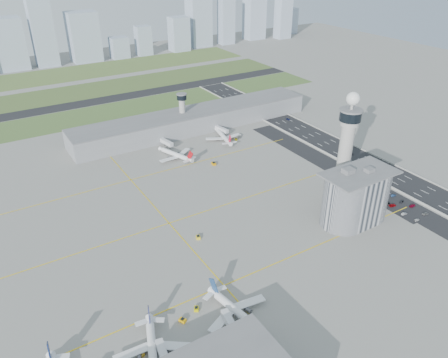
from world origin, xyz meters
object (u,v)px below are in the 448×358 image
tug_0 (140,353)px  car_lot_11 (379,187)px  tug_4 (214,163)px  car_hw_4 (240,104)px  car_lot_4 (377,196)px  airplane_far_a (175,152)px  car_lot_5 (365,191)px  tug_1 (183,320)px  tug_2 (196,308)px  tug_5 (236,139)px  car_lot_10 (388,193)px  jet_bridge_far_1 (216,129)px  jet_bridge_far_0 (162,141)px  airplane_far_b (223,134)px  car_hw_2 (288,119)px  airplane_near_b (152,347)px  car_lot_6 (425,214)px  car_lot_1 (404,214)px  car_lot_2 (393,205)px  jet_bridge_near_2 (237,338)px  car_lot_9 (393,195)px  car_hw_1 (351,153)px  control_tower (347,139)px  secondary_tower (182,109)px  admin_building (356,197)px  tug_3 (198,237)px  car_lot_8 (402,201)px  car_lot_0 (417,220)px  airplane_near_c (238,309)px  car_lot_3 (386,203)px

tug_0 → car_lot_11: bearing=-175.6°
tug_4 → car_hw_4: (88.11, 98.30, -0.46)m
tug_0 → car_lot_4: bearing=-177.1°
airplane_far_a → car_lot_5: airplane_far_a is taller
tug_1 → tug_2: size_ratio=1.07×
tug_1 → tug_5: 192.77m
tug_5 → car_lot_10: bearing=-45.9°
jet_bridge_far_1 → tug_2: jet_bridge_far_1 is taller
jet_bridge_far_0 → car_lot_10: bearing=21.9°
airplane_far_b → car_hw_2: size_ratio=8.93×
airplane_near_b → tug_5: airplane_near_b is taller
airplane_far_b → car_lot_6: size_ratio=8.50×
car_lot_1 → car_lot_2: bearing=-7.2°
jet_bridge_near_2 → tug_4: 158.67m
airplane_near_b → airplane_far_a: size_ratio=1.02×
tug_1 → car_hw_2: tug_1 is taller
car_lot_9 → car_hw_2: 141.96m
tug_0 → car_hw_1: tug_0 is taller
tug_0 → control_tower: bearing=-169.6°
secondary_tower → admin_building: bearing=-82.7°
car_lot_10 → car_hw_1: size_ratio=1.00×
tug_3 → car_lot_6: (125.19, -49.68, -0.33)m
control_tower → car_lot_8: size_ratio=18.36×
car_lot_4 → car_lot_9: same height
car_hw_1 → airplane_far_b: bearing=126.5°
tug_2 → airplane_far_a: bearing=98.5°
car_lot_0 → car_lot_6: 9.83m
jet_bridge_far_1 → car_hw_1: 111.28m
car_lot_1 → car_lot_8: 14.34m
control_tower → tug_0: size_ratio=19.52×
tug_5 → car_lot_9: bearing=-46.0°
jet_bridge_near_2 → car_lot_8: (145.21, 36.46, -2.25)m
airplane_near_c → car_lot_1: (127.02, 15.34, -4.49)m
jet_bridge_near_2 → tug_1: 25.48m
tug_4 → car_lot_9: size_ratio=0.98×
airplane_near_b → car_hw_2: (205.52, 171.43, -4.44)m
airplane_near_c → tug_3: airplane_near_c is taller
tug_4 → car_hw_4: size_ratio=1.05×
car_lot_8 → jet_bridge_near_2: bearing=94.8°
control_tower → tug_1: 150.24m
airplane_far_b → car_lot_3: airplane_far_b is taller
jet_bridge_far_1 → jet_bridge_far_0: bearing=-100.0°
car_lot_1 → car_lot_4: (1.96, 22.20, -0.04)m
airplane_near_c → airplane_near_b: bearing=-100.4°
tug_3 → car_lot_10: (125.39, -22.43, -0.36)m
car_lot_0 → airplane_near_b: bearing=96.9°
car_lot_8 → car_hw_4: car_lot_8 is taller
car_hw_1 → airplane_near_c: bearing=-156.5°
airplane_far_a → tug_2: airplane_far_a is taller
car_lot_10 → car_hw_4: 192.82m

